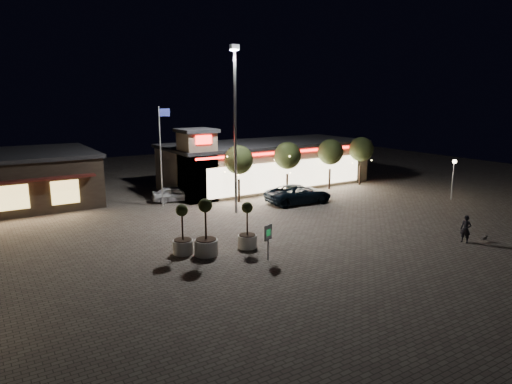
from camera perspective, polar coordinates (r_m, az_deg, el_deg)
ground at (r=27.56m, az=2.17°, el=-6.72°), size 90.00×90.00×0.00m
retail_building at (r=45.02m, az=0.84°, el=3.57°), size 20.40×8.40×6.10m
floodlight_pole at (r=33.99m, az=-2.62°, el=8.94°), size 0.60×0.40×12.38m
flagpole at (r=37.06m, az=-11.73°, el=5.43°), size 0.95×0.10×8.00m
lamp_post_east at (r=42.45m, az=23.48°, el=2.38°), size 0.36×0.36×3.48m
string_tree_a at (r=37.91m, az=-2.18°, el=4.02°), size 2.42×2.42×4.79m
string_tree_b at (r=40.62m, az=3.96°, el=4.54°), size 2.42×2.42×4.79m
string_tree_c at (r=43.73m, az=9.28°, el=4.95°), size 2.42×2.42×4.79m
string_tree_d at (r=46.46m, az=13.01°, el=5.21°), size 2.42×2.42×4.79m
pickup_truck at (r=38.08m, az=5.35°, el=-0.23°), size 5.90×3.16×1.57m
white_sedan at (r=39.14m, az=-10.07°, el=-0.22°), size 4.14×2.45×1.32m
pedestrian at (r=30.65m, az=24.74°, el=-4.24°), size 0.54×0.70×1.70m
dog at (r=31.47m, az=26.68°, el=-5.09°), size 0.54×0.19×0.29m
planter_left at (r=26.31m, az=-9.14°, el=-5.75°), size 1.18×1.18×2.89m
planter_mid at (r=25.86m, az=-6.27°, el=-5.71°), size 1.33×1.33×3.27m
planter_right at (r=26.98m, az=-1.10°, el=-5.22°), size 1.13×1.13×2.77m
valet_sign at (r=24.81m, az=1.53°, el=-5.46°), size 0.63×0.31×2.01m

